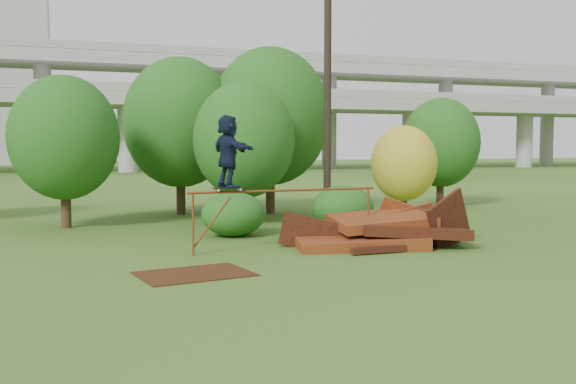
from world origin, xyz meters
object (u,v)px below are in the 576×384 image
object	(u,v)px
skater	(228,151)
utility_pole	(328,95)
flat_plate	(194,274)
scrap_pile	(381,232)

from	to	relation	value
skater	utility_pole	world-z (taller)	utility_pole
utility_pole	flat_plate	bearing A→B (deg)	-127.82
skater	flat_plate	xyz separation A→B (m)	(-1.39, -2.51, -2.68)
flat_plate	skater	bearing A→B (deg)	61.07
scrap_pile	skater	bearing A→B (deg)	177.64
flat_plate	utility_pole	size ratio (longest dim) A/B	0.25
utility_pole	skater	bearing A→B (deg)	-130.95
scrap_pile	utility_pole	size ratio (longest dim) A/B	0.61
scrap_pile	flat_plate	xyz separation A→B (m)	(-5.77, -2.33, -0.38)
flat_plate	utility_pole	xyz separation A→B (m)	(6.73, 8.66, 4.76)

